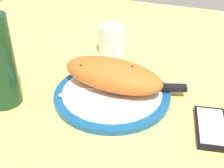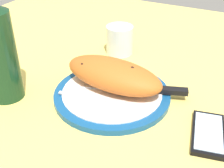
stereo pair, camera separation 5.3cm
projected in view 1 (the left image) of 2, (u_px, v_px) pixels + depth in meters
ground_plane at (112, 102)px, 70.80cm from camera, size 150.00×150.00×3.00cm
plate at (112, 94)px, 69.57cm from camera, size 27.41×27.41×1.66cm
calzone at (112, 75)px, 68.90cm from camera, size 25.41×12.66×6.78cm
fork at (99, 100)px, 65.73cm from camera, size 15.90×4.24×0.40cm
knife at (150, 88)px, 69.51cm from camera, size 24.01×9.88×1.20cm
smartphone at (211, 127)px, 59.90cm from camera, size 8.67×13.86×1.16cm
water_glass at (112, 42)px, 88.09cm from camera, size 7.96×7.96×8.47cm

